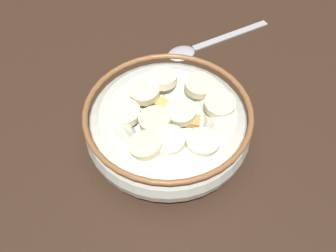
% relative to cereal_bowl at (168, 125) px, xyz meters
% --- Properties ---
extents(ground_plane, '(1.31, 1.31, 0.02)m').
position_rel_cereal_bowl_xyz_m(ground_plane, '(0.00, -0.00, -0.04)').
color(ground_plane, '#332116').
extents(cereal_bowl, '(0.18, 0.18, 0.07)m').
position_rel_cereal_bowl_xyz_m(cereal_bowl, '(0.00, 0.00, 0.00)').
color(cereal_bowl, beige).
rests_on(cereal_bowl, ground_plane).
extents(spoon, '(0.15, 0.09, 0.01)m').
position_rel_cereal_bowl_xyz_m(spoon, '(-0.04, -0.16, -0.03)').
color(spoon, '#A5A5AD').
rests_on(spoon, ground_plane).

